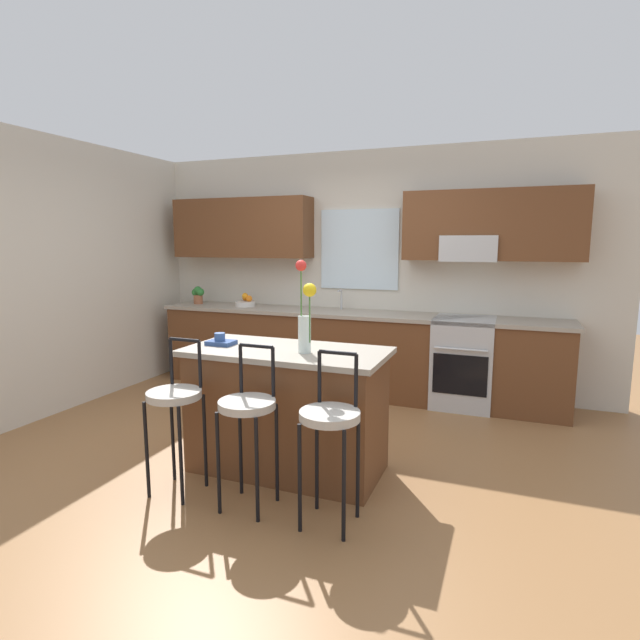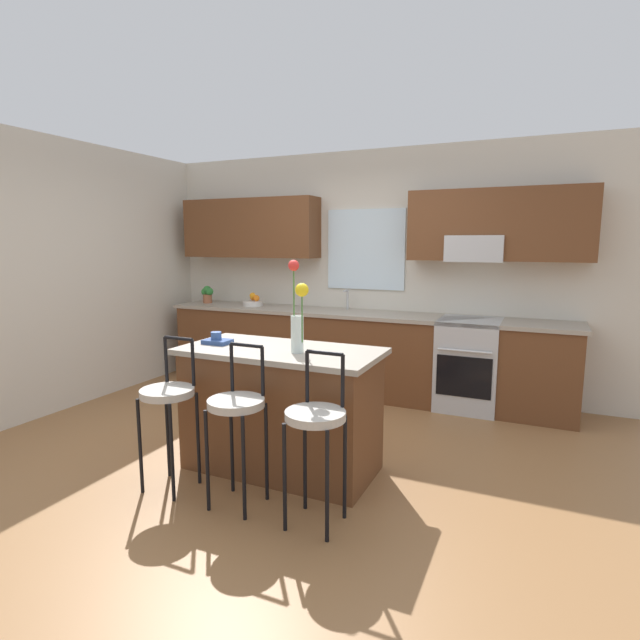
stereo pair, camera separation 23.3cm
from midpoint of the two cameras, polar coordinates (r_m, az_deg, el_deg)
The scene contains 15 objects.
ground_plane at distance 4.27m, azimuth -2.53°, elevation -14.40°, with size 14.00×14.00×0.00m, color olive.
wall_left at distance 5.77m, azimuth -24.57°, elevation 4.75°, with size 0.12×4.60×2.70m, color beige.
back_wall_assembly at distance 5.75m, azimuth 6.59°, elevation 7.08°, with size 5.60×0.50×2.70m.
counter_run at distance 5.62m, azimuth 5.27°, elevation -3.69°, with size 4.56×0.64×0.92m.
sink_faucet at distance 5.71m, azimuth 4.26°, elevation 2.58°, with size 0.02×0.13×0.23m.
oven_range at distance 5.34m, azimuth 17.76°, elevation -4.82°, with size 0.60×0.64×0.92m.
kitchen_island at distance 3.76m, azimuth -2.67°, elevation -10.09°, with size 1.46×0.73×0.92m.
bar_stool_near at distance 3.54m, azimuth -15.09°, elevation -8.71°, with size 0.36×0.36×1.04m.
bar_stool_middle at distance 3.23m, azimuth -7.40°, elevation -10.18°, with size 0.36×0.36×1.04m.
bar_stool_far at distance 2.99m, azimuth 1.80°, elevation -11.68°, with size 0.36×0.36×1.04m.
flower_vase at distance 3.45m, azimuth -0.62°, elevation 0.62°, with size 0.15×0.10×0.65m.
mug_ceramic at distance 3.86m, azimuth -10.06°, elevation -2.02°, with size 0.08×0.08×0.09m, color #33518C.
cookbook at distance 3.86m, azimuth -9.92°, elevation -2.45°, with size 0.20×0.15×0.03m, color navy.
fruit_bowl_oranges at distance 6.10m, azimuth -6.56°, elevation 2.07°, with size 0.24×0.24×0.16m.
potted_plant_small at distance 6.46m, azimuth -11.72°, elevation 2.98°, with size 0.18×0.12×0.22m.
Camera 2 is at (1.89, -3.45, 1.69)m, focal length 28.08 mm.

